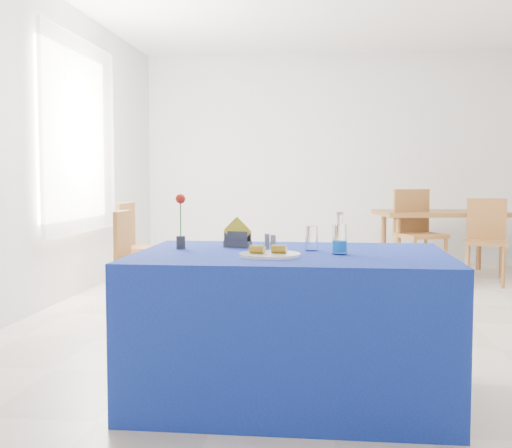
# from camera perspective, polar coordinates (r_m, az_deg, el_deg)

# --- Properties ---
(floor) EXTENTS (7.00, 7.00, 0.00)m
(floor) POSITION_cam_1_polar(r_m,az_deg,el_deg) (5.28, 6.76, -8.44)
(floor) COLOR beige
(floor) RESTS_ON ground
(room_shell) EXTENTS (7.00, 7.00, 7.00)m
(room_shell) POSITION_cam_1_polar(r_m,az_deg,el_deg) (5.19, 6.92, 10.75)
(room_shell) COLOR silver
(room_shell) RESTS_ON ground
(window_pane) EXTENTS (0.04, 1.50, 1.60)m
(window_pane) POSITION_cam_1_polar(r_m,az_deg,el_deg) (6.45, -15.86, 7.54)
(window_pane) COLOR white
(window_pane) RESTS_ON room_shell
(curtain) EXTENTS (0.04, 1.75, 1.85)m
(curtain) POSITION_cam_1_polar(r_m,az_deg,el_deg) (6.43, -15.27, 7.57)
(curtain) COLOR white
(curtain) RESTS_ON room_shell
(plate) EXTENTS (0.30, 0.30, 0.01)m
(plate) POSITION_cam_1_polar(r_m,az_deg,el_deg) (3.15, 1.23, -2.75)
(plate) COLOR white
(plate) RESTS_ON blue_table
(drinking_glass) EXTENTS (0.07, 0.07, 0.13)m
(drinking_glass) POSITION_cam_1_polar(r_m,az_deg,el_deg) (3.41, 4.96, -1.28)
(drinking_glass) COLOR white
(drinking_glass) RESTS_ON blue_table
(salt_shaker) EXTENTS (0.03, 0.03, 0.08)m
(salt_shaker) POSITION_cam_1_polar(r_m,az_deg,el_deg) (3.46, 0.99, -1.56)
(salt_shaker) COLOR slate
(salt_shaker) RESTS_ON blue_table
(pepper_shaker) EXTENTS (0.03, 0.03, 0.08)m
(pepper_shaker) POSITION_cam_1_polar(r_m,az_deg,el_deg) (3.38, 1.53, -1.69)
(pepper_shaker) COLOR slate
(pepper_shaker) RESTS_ON blue_table
(blue_table) EXTENTS (1.60, 1.10, 0.76)m
(blue_table) POSITION_cam_1_polar(r_m,az_deg,el_deg) (3.39, 3.13, -8.93)
(blue_table) COLOR navy
(blue_table) RESTS_ON floor
(water_bottle) EXTENTS (0.08, 0.08, 0.21)m
(water_bottle) POSITION_cam_1_polar(r_m,az_deg,el_deg) (3.26, 7.44, -1.43)
(water_bottle) COLOR white
(water_bottle) RESTS_ON blue_table
(napkin_holder) EXTENTS (0.16, 0.11, 0.17)m
(napkin_holder) POSITION_cam_1_polar(r_m,az_deg,el_deg) (3.57, -1.65, -1.29)
(napkin_holder) COLOR #38383D
(napkin_holder) RESTS_ON blue_table
(rose_vase) EXTENTS (0.05, 0.05, 0.30)m
(rose_vase) POSITION_cam_1_polar(r_m,az_deg,el_deg) (3.49, -6.72, 0.21)
(rose_vase) COLOR #242429
(rose_vase) RESTS_ON blue_table
(oak_table) EXTENTS (1.59, 1.15, 0.76)m
(oak_table) POSITION_cam_1_polar(r_m,az_deg,el_deg) (7.91, 16.12, 0.55)
(oak_table) COLOR olive
(oak_table) RESTS_ON floor
(chair_bg_left) EXTENTS (0.60, 0.60, 1.02)m
(chair_bg_left) POSITION_cam_1_polar(r_m,az_deg,el_deg) (7.48, 14.06, -0.29)
(chair_bg_left) COLOR brown
(chair_bg_left) RESTS_ON floor
(chair_bg_right) EXTENTS (0.50, 0.50, 0.92)m
(chair_bg_right) POSITION_cam_1_polar(r_m,az_deg,el_deg) (7.36, 19.78, -0.91)
(chair_bg_right) COLOR brown
(chair_bg_right) RESTS_ON floor
(chair_win_a) EXTENTS (0.38, 0.38, 0.86)m
(chair_win_a) POSITION_cam_1_polar(r_m,az_deg,el_deg) (5.80, -10.88, -2.42)
(chair_win_a) COLOR brown
(chair_win_a) RESTS_ON floor
(chair_win_b) EXTENTS (0.43, 0.43, 0.90)m
(chair_win_b) POSITION_cam_1_polar(r_m,az_deg,el_deg) (6.51, -10.64, -1.48)
(chair_win_b) COLOR brown
(chair_win_b) RESTS_ON floor
(banana_pieces) EXTENTS (0.19, 0.08, 0.04)m
(banana_pieces) POSITION_cam_1_polar(r_m,az_deg,el_deg) (3.15, 1.12, -2.25)
(banana_pieces) COLOR gold
(banana_pieces) RESTS_ON plate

